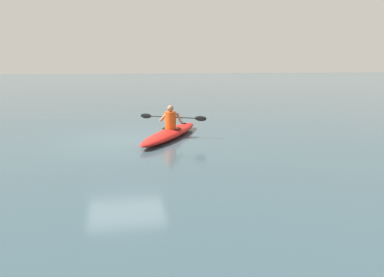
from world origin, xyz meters
TOP-DOWN VIEW (x-y plane):
  - ground_plane at (0.00, 0.00)m, footprint 160.00×160.00m
  - kayak at (-1.51, -0.01)m, footprint 2.76×4.06m
  - kayaker at (-1.53, -0.05)m, footprint 2.05×1.22m

SIDE VIEW (x-z plane):
  - ground_plane at x=0.00m, z-range 0.00..0.00m
  - kayak at x=-1.51m, z-range 0.00..0.31m
  - kayaker at x=-1.53m, z-range 0.25..1.03m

